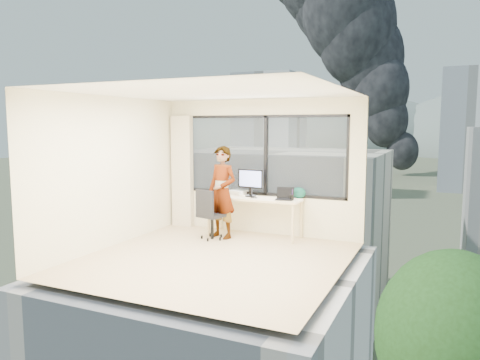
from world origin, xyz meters
The scene contains 25 objects.
floor centered at (0.00, 0.00, 0.00)m, with size 4.00×4.00×0.01m, color tan.
ceiling centered at (0.00, 0.00, 2.60)m, with size 4.00×4.00×0.01m, color white.
wall_front centered at (0.00, -2.00, 1.30)m, with size 4.00×0.01×2.60m, color #F6EBBE.
wall_left centered at (-2.00, 0.00, 1.30)m, with size 0.01×4.00×2.60m, color #F6EBBE.
wall_right centered at (2.00, 0.00, 1.30)m, with size 0.01×4.00×2.60m, color #F6EBBE.
window_wall centered at (0.05, 2.00, 1.52)m, with size 3.30×0.16×1.55m, color black, non-canonical shape.
curtain centered at (-1.72, 1.88, 1.15)m, with size 0.45×0.14×2.30m, color beige.
desk centered at (0.00, 1.66, 0.38)m, with size 1.80×0.60×0.75m, color beige.
chair centered at (-0.63, 1.12, 0.48)m, with size 0.49×0.49×0.96m, color black, non-canonical shape.
person centered at (-0.51, 1.31, 0.86)m, with size 0.63×0.41×1.72m, color #2D2D33.
monitor centered at (-0.11, 1.73, 1.02)m, with size 0.53×0.11×0.53m, color black, non-canonical shape.
game_console centered at (-0.46, 1.91, 0.79)m, with size 0.32×0.27×0.08m, color white.
laptop centered at (0.62, 1.60, 0.85)m, with size 0.31×0.33×0.20m, color black, non-canonical shape.
cellphone centered at (0.03, 1.58, 0.76)m, with size 0.12×0.05×0.01m, color black.
pen_cup centered at (0.75, 1.63, 0.80)m, with size 0.08×0.08×0.10m, color black.
handbag centered at (0.80, 1.89, 0.85)m, with size 0.27×0.13×0.20m, color #0B4437.
exterior_ground centered at (0.00, 120.00, -14.00)m, with size 400.00×400.00×0.04m, color #515B3D.
near_bldg_a centered at (-9.00, 30.00, -7.00)m, with size 16.00×12.00×14.00m, color #EEE6C7.
far_tower_a centered at (-35.00, 95.00, 0.00)m, with size 14.00×14.00×28.00m, color silver.
far_tower_b centered at (8.00, 120.00, 1.00)m, with size 13.00×13.00×30.00m, color silver.
far_tower_d centered at (-60.00, 150.00, -3.00)m, with size 16.00×14.00×22.00m, color silver.
hill_a centered at (-120.00, 320.00, -14.00)m, with size 288.00×216.00×90.00m, color slate.
tree_a centered at (-16.00, 22.00, -10.00)m, with size 7.00×7.00×8.00m, color #2A521B, non-canonical shape.
tree_b centered at (4.00, 18.00, -9.50)m, with size 7.60×7.60×9.00m, color #2A521B, non-canonical shape.
smoke_plume_a centered at (-10.00, 150.00, 39.00)m, with size 40.00×24.00×90.00m, color black, non-canonical shape.
Camera 1 is at (3.28, -6.22, 2.10)m, focal length 34.12 mm.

